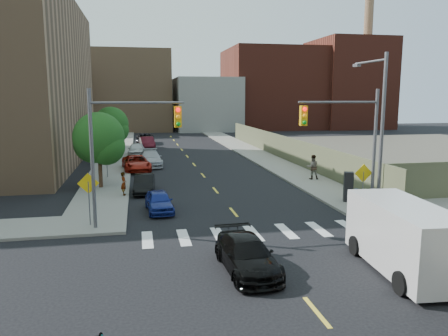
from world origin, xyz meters
name	(u,v)px	position (x,y,z in m)	size (l,w,h in m)	color
ground	(277,264)	(0.00, 0.00, 0.00)	(160.00, 160.00, 0.00)	black
sidewalk_nw	(119,147)	(-7.75, 41.50, 0.07)	(3.50, 73.00, 0.15)	gray
sidewalk_ne	(236,145)	(7.75, 41.50, 0.07)	(3.50, 73.00, 0.15)	gray
fence_north	(282,147)	(9.60, 28.00, 1.25)	(0.12, 44.00, 2.50)	#5D6144
gravel_lot	(424,152)	(28.00, 30.00, 0.03)	(36.00, 42.00, 0.06)	#595447
bg_bldg_west	(44,99)	(-22.00, 70.00, 6.00)	(14.00, 18.00, 12.00)	#592319
bg_bldg_midwest	(133,91)	(-6.00, 72.00, 7.50)	(14.00, 16.00, 15.00)	#8C6B4C
bg_bldg_center	(206,104)	(8.00, 70.00, 5.00)	(12.00, 16.00, 10.00)	gray
bg_bldg_east	(271,89)	(22.00, 72.00, 8.00)	(18.00, 18.00, 16.00)	#592319
bg_bldg_fareast	(348,84)	(38.00, 70.00, 9.00)	(14.00, 16.00, 18.00)	#592319
smokestack	(367,60)	(42.00, 70.00, 14.00)	(1.80, 1.80, 28.00)	#8C6B4C
signal_nw	(123,139)	(-5.98, 6.00, 4.53)	(4.59, 0.30, 7.00)	#59595E
signal_ne	(350,135)	(5.98, 6.00, 4.53)	(4.59, 0.30, 7.00)	#59595E
streetlight_ne	(379,121)	(8.20, 6.90, 5.22)	(0.25, 3.70, 9.00)	#59595E
warn_sign_nw	(89,189)	(-7.80, 6.50, 1.99)	(1.06, 0.06, 2.83)	#59595E
warn_sign_ne	(363,178)	(7.20, 6.50, 1.99)	(1.06, 0.06, 2.83)	#59595E
warn_sign_midwest	(107,154)	(-7.80, 20.00, 1.99)	(1.06, 0.06, 2.83)	#59595E
tree_west_near	(99,141)	(-8.00, 16.05, 3.48)	(3.66, 3.64, 5.52)	#332114
tree_west_far	(111,126)	(-8.00, 31.05, 3.48)	(3.66, 3.64, 5.52)	#332114
parked_car_blue	(159,201)	(-4.20, 8.98, 0.61)	(1.44, 3.58, 1.22)	navy
parked_car_black	(144,184)	(-4.95, 14.23, 0.63)	(1.33, 3.82, 1.26)	black
parked_car_red	(136,163)	(-5.50, 23.53, 0.69)	(2.28, 4.93, 1.37)	#A31E10
parked_car_silver	(150,158)	(-4.20, 25.84, 0.74)	(2.08, 5.11, 1.48)	#A6A7AD
parked_car_white	(136,150)	(-5.50, 33.08, 0.74)	(1.76, 4.37, 1.49)	silver
parked_car_maroon	(147,143)	(-4.20, 40.01, 0.75)	(1.59, 4.57, 1.51)	#470E17
parked_car_grey	(145,139)	(-4.31, 45.75, 0.74)	(2.45, 5.31, 1.47)	black
black_sedan	(247,255)	(-1.35, -0.44, 0.65)	(1.81, 4.45, 1.29)	black
cargo_van	(402,235)	(4.51, -1.43, 1.38)	(2.77, 5.91, 2.64)	silver
mailbox	(356,201)	(6.57, 6.00, 0.81)	(0.65, 0.55, 1.36)	navy
payphone	(348,187)	(7.40, 8.60, 1.07)	(0.55, 0.45, 1.85)	black
pedestrian_west	(124,184)	(-6.30, 13.08, 0.92)	(0.56, 0.37, 1.53)	gray
pedestrian_east	(313,167)	(8.09, 15.93, 1.11)	(0.94, 0.73, 1.93)	gray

